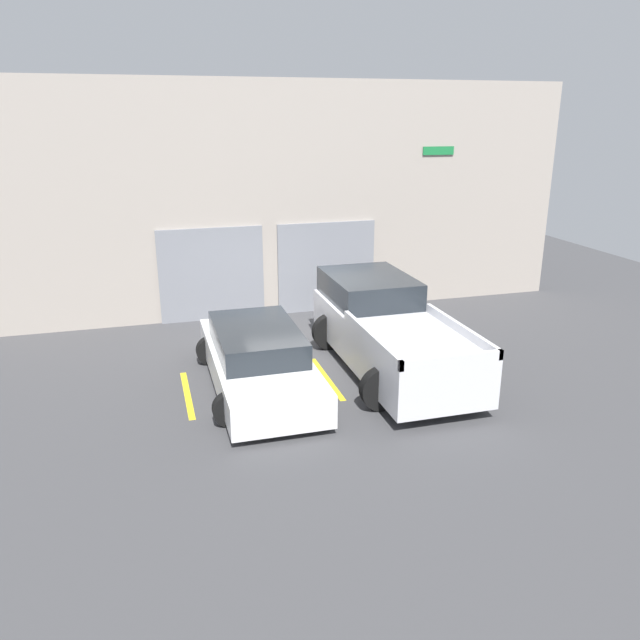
% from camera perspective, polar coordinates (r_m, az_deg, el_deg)
% --- Properties ---
extents(ground_plane, '(28.00, 28.00, 0.00)m').
position_cam_1_polar(ground_plane, '(14.21, -1.21, -2.89)').
color(ground_plane, '#3D3D3F').
extents(shophouse_building, '(16.30, 0.68, 5.99)m').
position_cam_1_polar(shophouse_building, '(16.60, -4.26, 10.74)').
color(shophouse_building, '#9E9389').
rests_on(shophouse_building, ground).
extents(pickup_truck, '(2.51, 5.22, 1.73)m').
position_cam_1_polar(pickup_truck, '(13.17, 6.17, -0.92)').
color(pickup_truck, silver).
rests_on(pickup_truck, ground).
extents(sedan_white, '(2.16, 4.70, 1.20)m').
position_cam_1_polar(sedan_white, '(12.31, -5.70, -3.57)').
color(sedan_white, white).
rests_on(sedan_white, ground).
extents(parking_stripe_far_left, '(0.12, 2.20, 0.01)m').
position_cam_1_polar(parking_stripe_far_left, '(12.36, -12.03, -6.67)').
color(parking_stripe_far_left, gold).
rests_on(parking_stripe_far_left, ground).
extents(parking_stripe_left, '(0.12, 2.20, 0.01)m').
position_cam_1_polar(parking_stripe_left, '(12.80, 0.62, -5.34)').
color(parking_stripe_left, gold).
rests_on(parking_stripe_left, ground).
extents(parking_stripe_centre, '(0.12, 2.20, 0.01)m').
position_cam_1_polar(parking_stripe_centre, '(13.81, 11.88, -3.94)').
color(parking_stripe_centre, gold).
rests_on(parking_stripe_centre, ground).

